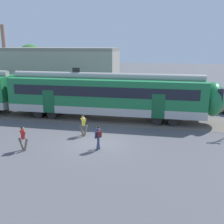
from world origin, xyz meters
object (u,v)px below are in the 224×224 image
at_px(pedestrian_navy, 98,136).
at_px(pedestrian_red, 23,137).
at_px(commuter_train, 21,92).
at_px(pedestrian_yellow, 84,123).

bearing_deg(pedestrian_navy, pedestrian_red, -167.54).
xyz_separation_m(commuter_train, pedestrian_red, (4.90, -8.52, -1.29)).
xyz_separation_m(commuter_train, pedestrian_navy, (9.73, -7.45, -1.26)).
distance_m(pedestrian_red, pedestrian_navy, 4.95).
height_order(commuter_train, pedestrian_yellow, commuter_train).
bearing_deg(pedestrian_yellow, pedestrian_red, -131.15).
distance_m(pedestrian_red, pedestrian_yellow, 4.68).
height_order(pedestrian_red, pedestrian_navy, same).
bearing_deg(commuter_train, pedestrian_navy, -37.44).
xyz_separation_m(pedestrian_red, pedestrian_yellow, (3.08, 3.52, 0.03)).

